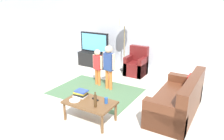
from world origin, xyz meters
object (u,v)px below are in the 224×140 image
Objects in this scene: bottle at (95,101)px; tv_remote at (95,99)px; tv at (94,43)px; armchair at (137,65)px; soda_can at (106,101)px; tv_stand at (95,60)px; book_stack at (81,94)px; coffee_table at (90,104)px; child_near_tv at (98,64)px; floor_lamp at (125,24)px; child_center at (109,63)px; couch at (180,102)px; plate at (75,100)px.

bottle reaches higher than tv_remote.
armchair is (1.62, -0.02, -0.55)m from tv.
armchair is 7.50× the size of soda_can.
soda_can is (2.26, -2.87, -0.37)m from tv.
book_stack is (1.64, -2.90, 0.24)m from tv_stand.
tv_stand is 10.00× the size of soda_can.
soda_can reaches higher than coffee_table.
book_stack is (0.60, -1.52, -0.13)m from child_near_tv.
soda_can is (0.10, 0.22, -0.07)m from bottle.
floor_lamp reaches higher than soda_can.
tv_stand is 3.99× the size of bottle.
armchair is 0.75× the size of child_center.
bottle is (1.09, -3.27, -1.00)m from floor_lamp.
child_center is (1.45, -1.46, 0.48)m from tv_stand.
child_near_tv is (1.04, -1.36, -0.23)m from tv.
tv is 0.61× the size of couch.
child_near_tv reaches higher than couch.
soda_can is (0.64, -2.86, 0.18)m from armchair.
floor_lamp is at bearing 111.34° from soda_can.
child_center is at bearing 113.20° from bottle.
plate is (1.66, -3.09, -0.42)m from tv.
floor_lamp reaches higher than tv_remote.
child_near_tv is 1.85m from plate.
armchair is 2.86m from tv_remote.
coffee_table is at bearing -60.91° from child_near_tv.
floor_lamp is 6.46× the size of book_stack.
soda_can reaches higher than plate.
plate is (0.02, -0.21, -0.05)m from book_stack.
child_near_tv is 0.43m from child_center.
soda_can is 0.64m from plate.
soda_can is (0.81, -1.43, -0.24)m from child_center.
child_center is 9.97× the size of soda_can.
coffee_table is at bearing -93.89° from tv_remote.
bottle is at bearing -22.51° from book_stack.
armchair reaches higher than tv_remote.
child_center reaches higher than tv_remote.
book_stack reaches higher than tv_stand.
tv reaches higher than bottle.
tv_remote is (0.35, 0.03, -0.05)m from book_stack.
coffee_table is 0.33m from book_stack.
armchair is 2.99× the size of bottle.
tv_remote is at bearing -144.28° from couch.
soda_can is (-1.17, -1.05, 0.19)m from couch.
coffee_table is at bearing -142.20° from couch.
tv reaches higher than coffee_table.
soda_can is at bearing -137.92° from couch.
plate is at bearing -82.81° from child_center.
tv_remote is 1.42× the size of soda_can.
armchair is at bearing 66.57° from child_near_tv.
tv is 3.79m from bottle.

